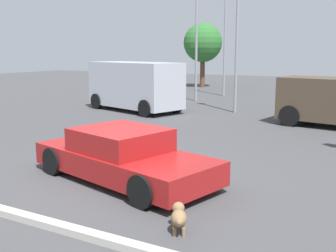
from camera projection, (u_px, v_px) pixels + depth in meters
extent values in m
plane|color=#424244|center=(125.00, 176.00, 9.29)|extent=(80.00, 80.00, 0.00)
cube|color=maroon|center=(124.00, 162.00, 8.97)|extent=(4.72, 2.83, 0.50)
cube|color=maroon|center=(121.00, 139.00, 8.95)|extent=(2.20, 2.06, 0.49)
cube|color=slate|center=(148.00, 146.00, 8.36)|extent=(0.43, 1.49, 0.41)
cube|color=slate|center=(96.00, 134.00, 9.54)|extent=(0.43, 1.49, 0.41)
cylinder|color=black|center=(201.00, 171.00, 8.58)|extent=(0.67, 0.37, 0.64)
cylinder|color=black|center=(143.00, 191.00, 7.36)|extent=(0.67, 0.37, 0.64)
cylinder|color=black|center=(111.00, 148.00, 10.61)|extent=(0.67, 0.37, 0.64)
cylinder|color=black|center=(54.00, 161.00, 9.40)|extent=(0.67, 0.37, 0.64)
ellipsoid|color=olive|center=(179.00, 218.00, 6.34)|extent=(0.41, 0.46, 0.25)
sphere|color=olive|center=(178.00, 208.00, 6.57)|extent=(0.20, 0.20, 0.20)
sphere|color=olive|center=(178.00, 207.00, 6.64)|extent=(0.09, 0.09, 0.09)
cylinder|color=olive|center=(174.00, 226.00, 6.49)|extent=(0.06, 0.06, 0.14)
cylinder|color=olive|center=(183.00, 226.00, 6.49)|extent=(0.06, 0.06, 0.14)
cylinder|color=olive|center=(175.00, 232.00, 6.25)|extent=(0.06, 0.06, 0.14)
cylinder|color=olive|center=(184.00, 232.00, 6.25)|extent=(0.06, 0.06, 0.14)
sphere|color=olive|center=(179.00, 222.00, 6.10)|extent=(0.11, 0.11, 0.11)
cube|color=#B2B7C1|center=(135.00, 84.00, 19.46)|extent=(5.26, 3.30, 2.10)
cube|color=slate|center=(170.00, 77.00, 17.67)|extent=(0.53, 1.62, 0.84)
cylinder|color=black|center=(176.00, 105.00, 18.95)|extent=(0.80, 0.46, 0.76)
cylinder|color=black|center=(146.00, 108.00, 17.67)|extent=(0.80, 0.46, 0.76)
cylinder|color=black|center=(126.00, 98.00, 21.56)|extent=(0.80, 0.46, 0.76)
cylinder|color=black|center=(97.00, 101.00, 20.28)|extent=(0.80, 0.46, 0.76)
cube|color=slate|center=(286.00, 87.00, 16.36)|extent=(0.29, 1.58, 0.64)
cylinder|color=black|center=(290.00, 116.00, 15.51)|extent=(0.83, 0.37, 0.80)
cylinder|color=black|center=(306.00, 111.00, 16.88)|extent=(0.83, 0.37, 0.80)
cube|color=#B7B2A8|center=(27.00, 218.00, 6.83)|extent=(6.34, 0.20, 0.12)
cylinder|color=gray|center=(225.00, 42.00, 25.65)|extent=(0.14, 0.14, 6.77)
cylinder|color=gray|center=(237.00, 48.00, 18.57)|extent=(0.14, 0.14, 5.92)
cylinder|color=gray|center=(196.00, 38.00, 23.01)|extent=(0.14, 0.14, 7.16)
cylinder|color=brown|center=(202.00, 72.00, 32.64)|extent=(0.38, 0.38, 2.37)
sphere|color=#2D6B2D|center=(203.00, 43.00, 32.22)|extent=(3.06, 3.06, 3.06)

